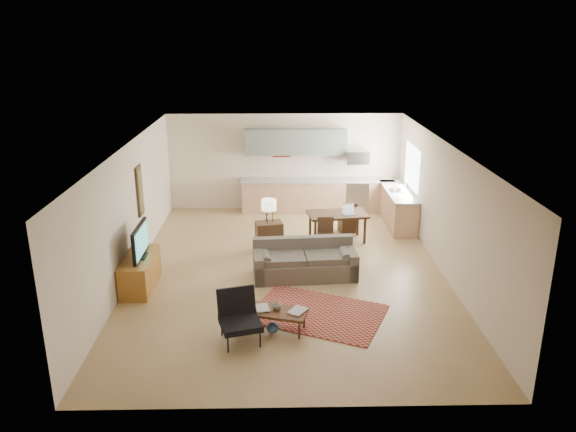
{
  "coord_description": "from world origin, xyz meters",
  "views": [
    {
      "loc": [
        -0.24,
        -10.92,
        4.9
      ],
      "look_at": [
        0.0,
        0.3,
        1.15
      ],
      "focal_mm": 35.0,
      "sensor_mm": 36.0,
      "label": 1
    }
  ],
  "objects_px": {
    "coffee_table": "(271,319)",
    "armchair": "(240,319)",
    "tv_credenza": "(140,272)",
    "console_table": "(269,237)",
    "sofa": "(305,260)",
    "dining_table": "(337,227)"
  },
  "relations": [
    {
      "from": "tv_credenza",
      "to": "console_table",
      "type": "relative_size",
      "value": 2.02
    },
    {
      "from": "console_table",
      "to": "tv_credenza",
      "type": "bearing_deg",
      "value": -156.16
    },
    {
      "from": "tv_credenza",
      "to": "console_table",
      "type": "xyz_separation_m",
      "value": [
        2.54,
        1.87,
        0.02
      ]
    },
    {
      "from": "coffee_table",
      "to": "tv_credenza",
      "type": "height_order",
      "value": "tv_credenza"
    },
    {
      "from": "sofa",
      "to": "console_table",
      "type": "distance_m",
      "value": 1.64
    },
    {
      "from": "armchair",
      "to": "tv_credenza",
      "type": "height_order",
      "value": "armchair"
    },
    {
      "from": "coffee_table",
      "to": "armchair",
      "type": "xyz_separation_m",
      "value": [
        -0.49,
        -0.39,
        0.23
      ]
    },
    {
      "from": "coffee_table",
      "to": "tv_credenza",
      "type": "xyz_separation_m",
      "value": [
        -2.6,
        1.72,
        0.14
      ]
    },
    {
      "from": "dining_table",
      "to": "console_table",
      "type": "bearing_deg",
      "value": -167.59
    },
    {
      "from": "sofa",
      "to": "coffee_table",
      "type": "bearing_deg",
      "value": -112.39
    },
    {
      "from": "console_table",
      "to": "dining_table",
      "type": "distance_m",
      "value": 1.75
    },
    {
      "from": "armchair",
      "to": "tv_credenza",
      "type": "relative_size",
      "value": 0.6
    },
    {
      "from": "sofa",
      "to": "dining_table",
      "type": "distance_m",
      "value": 2.25
    },
    {
      "from": "sofa",
      "to": "coffee_table",
      "type": "xyz_separation_m",
      "value": [
        -0.69,
        -2.14,
        -0.19
      ]
    },
    {
      "from": "sofa",
      "to": "dining_table",
      "type": "bearing_deg",
      "value": 62.28
    },
    {
      "from": "coffee_table",
      "to": "armchair",
      "type": "relative_size",
      "value": 1.48
    },
    {
      "from": "armchair",
      "to": "console_table",
      "type": "xyz_separation_m",
      "value": [
        0.43,
        3.99,
        -0.07
      ]
    },
    {
      "from": "coffee_table",
      "to": "dining_table",
      "type": "height_order",
      "value": "dining_table"
    },
    {
      "from": "coffee_table",
      "to": "tv_credenza",
      "type": "distance_m",
      "value": 3.13
    },
    {
      "from": "armchair",
      "to": "dining_table",
      "type": "xyz_separation_m",
      "value": [
        2.06,
        4.6,
        -0.07
      ]
    },
    {
      "from": "coffee_table",
      "to": "tv_credenza",
      "type": "relative_size",
      "value": 0.89
    },
    {
      "from": "tv_credenza",
      "to": "console_table",
      "type": "distance_m",
      "value": 3.16
    }
  ]
}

